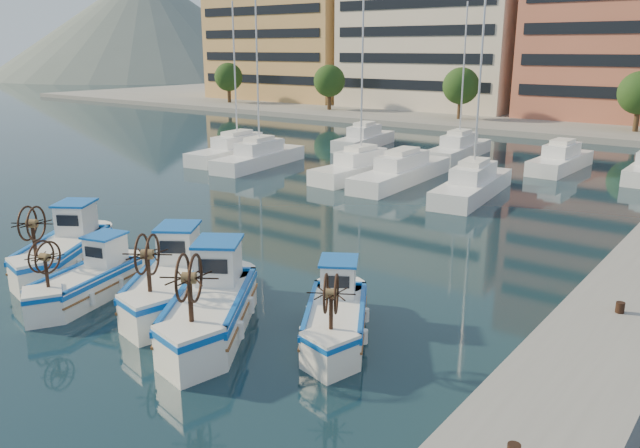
{
  "coord_description": "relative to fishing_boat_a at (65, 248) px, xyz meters",
  "views": [
    {
      "loc": [
        16.02,
        -11.64,
        8.23
      ],
      "look_at": [
        1.63,
        7.29,
        1.5
      ],
      "focal_mm": 35.0,
      "sensor_mm": 36.0,
      "label": 1
    }
  ],
  "objects": [
    {
      "name": "fishing_boat_a",
      "position": [
        0.0,
        0.0,
        0.0
      ],
      "size": [
        4.14,
        4.94,
        3.01
      ],
      "rotation": [
        0.0,
        0.0,
        0.57
      ],
      "color": "white",
      "rests_on": "ground"
    },
    {
      "name": "fishing_boat_b",
      "position": [
        3.32,
        -1.16,
        -0.13
      ],
      "size": [
        2.61,
        4.2,
        2.54
      ],
      "rotation": [
        0.0,
        0.0,
        0.26
      ],
      "color": "white",
      "rests_on": "ground"
    },
    {
      "name": "quay",
      "position": [
        18.54,
        7.45,
        -0.23
      ],
      "size": [
        3.0,
        60.0,
        1.2
      ],
      "primitive_type": "cube",
      "color": "gray",
      "rests_on": "ground"
    },
    {
      "name": "fishing_boat_e",
      "position": [
        11.71,
        1.55,
        -0.11
      ],
      "size": [
        3.53,
        4.28,
        2.6
      ],
      "rotation": [
        0.0,
        0.0,
        0.55
      ],
      "color": "white",
      "rests_on": "ground"
    },
    {
      "name": "hill_west",
      "position": [
        -134.46,
        109.45,
        -0.83
      ],
      "size": [
        180.0,
        180.0,
        60.0
      ],
      "primitive_type": "cone",
      "color": "slate",
      "rests_on": "ground"
    },
    {
      "name": "yacht_marina",
      "position": [
        2.44,
        26.65,
        -0.3
      ],
      "size": [
        37.45,
        21.06,
        11.5
      ],
      "color": "white",
      "rests_on": "ground"
    },
    {
      "name": "fishing_boat_c",
      "position": [
        5.86,
        0.27,
        -0.0
      ],
      "size": [
        4.2,
        4.91,
        3.01
      ],
      "rotation": [
        0.0,
        0.0,
        0.59
      ],
      "color": "white",
      "rests_on": "ground"
    },
    {
      "name": "ground",
      "position": [
        5.54,
        -0.55,
        -0.83
      ],
      "size": [
        300.0,
        300.0,
        0.0
      ],
      "primitive_type": "plane",
      "color": "#162C3B",
      "rests_on": "ground"
    },
    {
      "name": "fishing_boat_d",
      "position": [
        8.51,
        -0.4,
        0.04
      ],
      "size": [
        4.37,
        5.14,
        3.15
      ],
      "rotation": [
        0.0,
        0.0,
        0.59
      ],
      "color": "white",
      "rests_on": "ground"
    }
  ]
}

